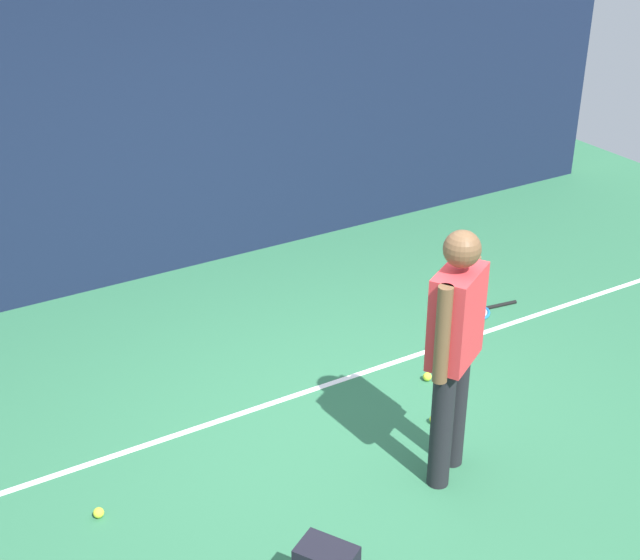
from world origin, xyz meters
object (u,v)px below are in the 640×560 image
Objects in this scene: tennis_ball_near_player at (434,419)px; tennis_ball_mid_court at (427,377)px; tennis_racket at (474,311)px; tennis_ball_by_fence at (99,513)px; tennis_player at (455,343)px.

tennis_ball_mid_court is at bearing 58.35° from tennis_ball_near_player.
tennis_ball_by_fence reaches higher than tennis_racket.
tennis_ball_near_player and tennis_ball_by_fence have the same top height.
tennis_player is 1.41m from tennis_ball_mid_court.
tennis_racket is 9.56× the size of tennis_ball_near_player.
tennis_player is at bearing -120.69° from tennis_ball_mid_court.
tennis_racket is 1.68m from tennis_ball_near_player.
tennis_ball_mid_court is at bearing 28.71° from tennis_player.
tennis_ball_near_player is (0.26, 0.45, -0.93)m from tennis_player.
tennis_ball_by_fence is (-2.06, 0.73, -0.93)m from tennis_player.
tennis_ball_by_fence is (-3.58, -0.83, 0.02)m from tennis_racket.
tennis_player is at bearing -119.71° from tennis_ball_near_player.
tennis_ball_by_fence is (-2.32, 0.27, 0.00)m from tennis_ball_near_player.
tennis_ball_by_fence is at bearing 129.94° from tennis_player.
tennis_ball_mid_court is at bearing 41.24° from tennis_racket.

